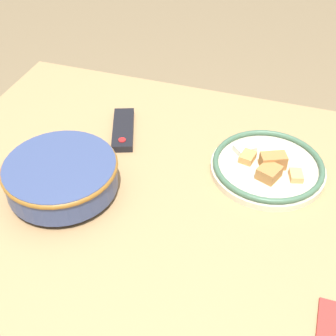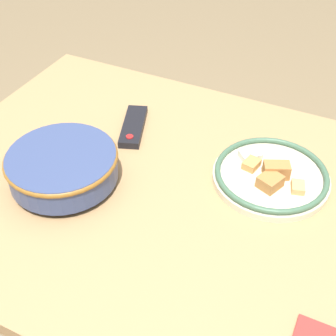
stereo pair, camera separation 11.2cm
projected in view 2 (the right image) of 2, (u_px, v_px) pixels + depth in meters
name	position (u px, v px, depth m)	size (l,w,h in m)	color
dining_table	(181.00, 216.00, 1.18)	(1.31, 0.93, 0.75)	tan
noodle_bowl	(63.00, 166.00, 1.12)	(0.27, 0.27, 0.08)	#384775
food_plate	(271.00, 175.00, 1.14)	(0.28, 0.28, 0.06)	beige
tv_remote	(133.00, 126.00, 1.30)	(0.11, 0.19, 0.02)	black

